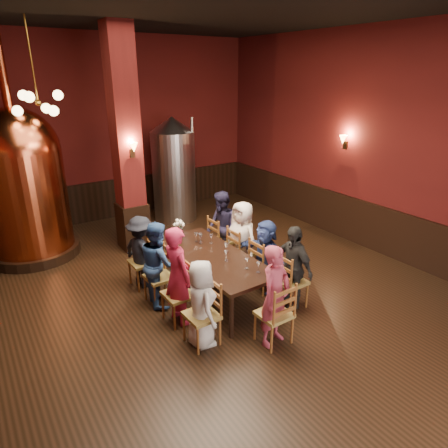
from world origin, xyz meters
TOP-DOWN VIEW (x-y plane):
  - room at (0.00, 0.00)m, footprint 10.00×10.02m
  - wainscot_right at (3.96, 0.00)m, footprint 0.08×9.90m
  - wainscot_back at (0.00, 4.96)m, footprint 7.90×0.08m
  - column at (-0.30, 2.80)m, footprint 0.58×0.58m
  - pendant_cluster at (-1.80, 2.90)m, footprint 0.90×0.90m
  - sconce_wall at (3.90, 0.80)m, footprint 0.20×0.20m
  - sconce_column at (-0.30, 2.50)m, footprint 0.20×0.20m
  - dining_table at (0.07, 0.12)m, footprint 1.04×2.42m
  - chair_0 at (-0.77, -0.90)m, footprint 0.47×0.47m
  - person_0 at (-0.77, -0.90)m, footprint 0.51×0.69m
  - chair_1 at (-0.78, -0.23)m, footprint 0.47×0.47m
  - person_1 at (-0.78, -0.23)m, footprint 0.41×0.59m
  - chair_2 at (-0.79, 0.43)m, footprint 0.47×0.47m
  - person_2 at (-0.79, 0.43)m, footprint 0.46×0.74m
  - chair_3 at (-0.80, 1.10)m, footprint 0.47×0.47m
  - person_3 at (-0.80, 1.10)m, footprint 0.70×0.95m
  - chair_4 at (0.93, -0.87)m, footprint 0.47×0.47m
  - person_4 at (0.93, -0.87)m, footprint 0.35×0.83m
  - chair_5 at (0.92, -0.20)m, footprint 0.47×0.47m
  - person_5 at (0.92, -0.20)m, footprint 0.38×1.20m
  - chair_6 at (0.91, 0.46)m, footprint 0.47×0.47m
  - person_6 at (0.91, 0.46)m, footprint 0.55×0.76m
  - chair_7 at (0.90, 1.13)m, footprint 0.47×0.47m
  - person_7 at (0.90, 1.13)m, footprint 0.50×0.77m
  - chair_8 at (0.09, -1.43)m, footprint 0.47×0.47m
  - person_8 at (0.09, -1.43)m, footprint 0.62×0.50m
  - copper_kettle at (-2.20, 3.58)m, footprint 2.07×2.07m
  - steel_vessel at (1.29, 3.93)m, footprint 1.24×1.24m
  - rose_vase at (-0.03, 1.12)m, footprint 0.21×0.21m
  - wine_glass_0 at (0.17, 0.72)m, footprint 0.07×0.07m
  - wine_glass_1 at (0.15, 0.67)m, footprint 0.07×0.07m
  - wine_glass_2 at (0.14, -0.17)m, footprint 0.07×0.07m
  - wine_glass_3 at (0.30, 0.08)m, footprint 0.07×0.07m
  - wine_glass_4 at (0.31, 0.57)m, footprint 0.07×0.07m
  - wine_glass_5 at (0.32, -0.77)m, footprint 0.07×0.07m
  - wine_glass_6 at (0.12, 0.78)m, footprint 0.07×0.07m
  - wine_glass_7 at (0.25, -0.57)m, footprint 0.07×0.07m

SIDE VIEW (x-z plane):
  - chair_0 at x=-0.77m, z-range 0.00..0.92m
  - chair_1 at x=-0.78m, z-range 0.00..0.92m
  - chair_2 at x=-0.79m, z-range 0.00..0.92m
  - chair_3 at x=-0.80m, z-range 0.00..0.92m
  - chair_4 at x=0.93m, z-range 0.00..0.92m
  - chair_5 at x=0.92m, z-range 0.00..0.92m
  - chair_6 at x=0.91m, z-range 0.00..0.92m
  - chair_7 at x=0.90m, z-range 0.00..0.92m
  - chair_8 at x=0.09m, z-range 0.00..0.92m
  - wainscot_right at x=3.96m, z-range 0.00..1.00m
  - wainscot_back at x=0.00m, z-range 0.00..1.00m
  - person_0 at x=-0.77m, z-range 0.00..1.28m
  - person_5 at x=0.92m, z-range 0.00..1.29m
  - person_3 at x=-0.80m, z-range 0.00..1.31m
  - dining_table at x=0.07m, z-range 0.31..1.06m
  - person_4 at x=0.93m, z-range 0.00..1.41m
  - person_2 at x=-0.79m, z-range 0.00..1.42m
  - person_6 at x=0.91m, z-range 0.00..1.44m
  - person_7 at x=0.90m, z-range 0.00..1.46m
  - person_8 at x=0.09m, z-range 0.00..1.49m
  - person_1 at x=-0.78m, z-range 0.00..1.55m
  - wine_glass_0 at x=0.17m, z-range 0.75..0.92m
  - wine_glass_1 at x=0.15m, z-range 0.75..0.92m
  - wine_glass_2 at x=0.14m, z-range 0.75..0.92m
  - wine_glass_3 at x=0.30m, z-range 0.75..0.92m
  - wine_glass_4 at x=0.31m, z-range 0.75..0.92m
  - wine_glass_5 at x=0.32m, z-range 0.75..0.92m
  - wine_glass_6 at x=0.12m, z-range 0.75..0.92m
  - wine_glass_7 at x=0.25m, z-range 0.75..0.92m
  - rose_vase at x=-0.03m, z-range 0.80..1.16m
  - steel_vessel at x=1.29m, z-range 0.00..2.61m
  - copper_kettle at x=-2.20m, z-range -0.58..3.69m
  - sconce_wall at x=3.90m, z-range 2.02..2.38m
  - sconce_column at x=-0.30m, z-range 2.02..2.38m
  - room at x=0.00m, z-range 0.00..4.50m
  - column at x=-0.30m, z-range 0.00..4.50m
  - pendant_cluster at x=-1.80m, z-range 2.25..3.95m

